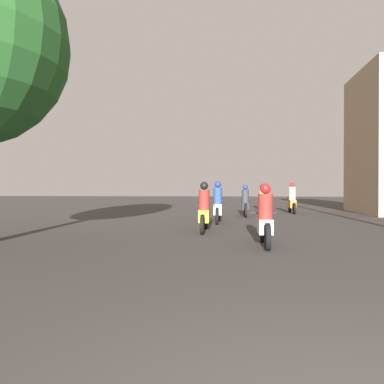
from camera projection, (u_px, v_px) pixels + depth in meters
name	position (u px, v px, depth m)	size (l,w,h in m)	color
motorcycle_white	(265.00, 220.00, 8.30)	(0.60, 1.83, 1.40)	black
motorcycle_yellow	(204.00, 211.00, 11.11)	(0.60, 2.02, 1.48)	black
motorcycle_silver	(218.00, 206.00, 13.94)	(0.60, 2.05, 1.55)	black
motorcycle_black	(245.00, 204.00, 17.12)	(0.60, 1.94, 1.46)	black
motorcycle_orange	(292.00, 201.00, 19.39)	(0.60, 2.03, 1.61)	black
motorcycle_green	(262.00, 200.00, 22.40)	(0.60, 1.83, 1.56)	black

